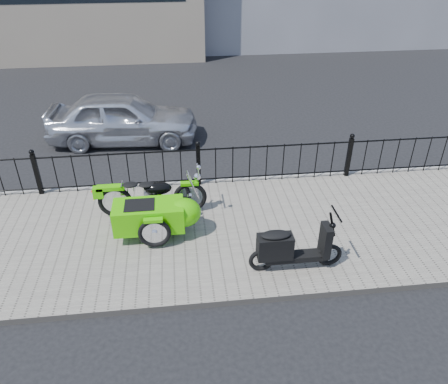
{
  "coord_description": "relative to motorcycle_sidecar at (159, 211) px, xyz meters",
  "views": [
    {
      "loc": [
        -0.43,
        -7.35,
        5.24
      ],
      "look_at": [
        0.41,
        -0.1,
        0.73
      ],
      "focal_mm": 35.0,
      "sensor_mm": 36.0,
      "label": 1
    }
  ],
  "objects": [
    {
      "name": "spare_tire",
      "position": [
        0.4,
        0.21,
        -0.17
      ],
      "size": [
        0.53,
        0.47,
        0.62
      ],
      "primitive_type": "torus",
      "rotation": [
        1.57,
        0.0,
        0.7
      ],
      "color": "black",
      "rests_on": "sidewalk"
    },
    {
      "name": "iron_fence",
      "position": [
        0.87,
        1.71,
        -0.01
      ],
      "size": [
        14.11,
        0.11,
        1.08
      ],
      "color": "black",
      "rests_on": "sidewalk"
    },
    {
      "name": "motorcycle_sidecar",
      "position": [
        0.0,
        0.0,
        0.0
      ],
      "size": [
        2.28,
        1.48,
        0.98
      ],
      "color": "black",
      "rests_on": "sidewalk"
    },
    {
      "name": "curb",
      "position": [
        0.87,
        1.85,
        -0.53
      ],
      "size": [
        30.0,
        0.1,
        0.12
      ],
      "primitive_type": "cube",
      "color": "gray",
      "rests_on": "ground"
    },
    {
      "name": "sidewalk",
      "position": [
        0.87,
        -0.09,
        -0.53
      ],
      "size": [
        30.0,
        3.8,
        0.12
      ],
      "primitive_type": "cube",
      "color": "slate",
      "rests_on": "ground"
    },
    {
      "name": "sedan_car",
      "position": [
        -1.02,
        4.54,
        0.1
      ],
      "size": [
        4.15,
        1.89,
        1.38
      ],
      "primitive_type": "imported",
      "rotation": [
        0.0,
        0.0,
        1.51
      ],
      "color": "silver",
      "rests_on": "ground"
    },
    {
      "name": "scooter",
      "position": [
        2.22,
        -1.33,
        -0.04
      ],
      "size": [
        1.64,
        0.48,
        1.11
      ],
      "color": "black",
      "rests_on": "sidewalk"
    },
    {
      "name": "ground",
      "position": [
        0.87,
        0.41,
        -0.59
      ],
      "size": [
        120.0,
        120.0,
        0.0
      ],
      "primitive_type": "plane",
      "color": "black",
      "rests_on": "ground"
    }
  ]
}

